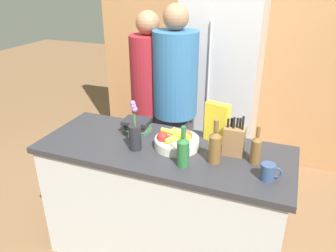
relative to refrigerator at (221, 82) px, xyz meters
name	(u,v)px	position (x,y,z in m)	size (l,w,h in m)	color
ground_plane	(164,249)	(-0.07, -1.38, -0.96)	(14.00, 14.00, 0.00)	brown
kitchen_island	(164,202)	(-0.07, -1.38, -0.50)	(1.68, 0.66, 0.90)	silver
back_wall_wood	(225,40)	(-0.07, 0.36, 0.34)	(2.88, 0.12, 2.60)	#AD7A4C
refrigerator	(221,82)	(0.00, 0.00, 0.00)	(0.72, 0.62, 1.91)	#B7B7BC
fruit_bowl	(177,141)	(0.01, -1.34, -0.01)	(0.30, 0.30, 0.12)	silver
knife_block	(234,140)	(0.38, -1.29, 0.04)	(0.13, 0.11, 0.27)	olive
flower_vase	(135,133)	(-0.23, -1.46, 0.06)	(0.08, 0.08, 0.34)	#232328
cereal_box	(217,122)	(0.23, -1.15, 0.08)	(0.17, 0.10, 0.27)	yellow
coffee_mug	(268,172)	(0.61, -1.51, -0.01)	(0.12, 0.08, 0.10)	#334770
book_stack	(137,125)	(-0.33, -1.22, -0.01)	(0.20, 0.17, 0.09)	#3D6047
bottle_oil	(256,149)	(0.52, -1.35, 0.04)	(0.06, 0.06, 0.24)	brown
bottle_vinegar	(183,150)	(0.12, -1.54, 0.04)	(0.07, 0.07, 0.26)	#286633
bottle_wine	(215,146)	(0.29, -1.43, 0.05)	(0.08, 0.08, 0.28)	brown
person_at_sink	(149,97)	(-0.50, -0.64, -0.01)	(0.32, 0.32, 1.68)	#383842
person_in_blue	(175,99)	(-0.24, -0.68, 0.02)	(0.37, 0.37, 1.74)	#383842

